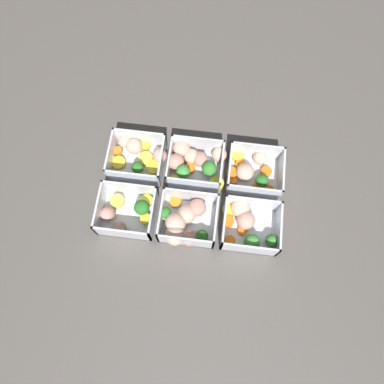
{
  "coord_description": "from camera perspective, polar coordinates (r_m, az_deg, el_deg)",
  "views": [
    {
      "loc": [
        -0.04,
        0.31,
        0.92
      ],
      "look_at": [
        0.0,
        0.0,
        0.02
      ],
      "focal_mm": 35.0,
      "sensor_mm": 36.0,
      "label": 1
    }
  ],
  "objects": [
    {
      "name": "container_near_right",
      "position": [
        1.0,
        -8.18,
        5.56
      ],
      "size": [
        0.16,
        0.13,
        0.07
      ],
      "color": "silver",
      "rests_on": "ground_plane"
    },
    {
      "name": "container_far_left",
      "position": [
        0.93,
        8.48,
        -4.84
      ],
      "size": [
        0.15,
        0.14,
        0.07
      ],
      "color": "silver",
      "rests_on": "ground_plane"
    },
    {
      "name": "container_far_right",
      "position": [
        0.95,
        -9.91,
        -3.12
      ],
      "size": [
        0.14,
        0.13,
        0.07
      ],
      "color": "silver",
      "rests_on": "ground_plane"
    },
    {
      "name": "container_near_center",
      "position": [
        0.98,
        0.35,
        4.55
      ],
      "size": [
        0.17,
        0.14,
        0.07
      ],
      "color": "silver",
      "rests_on": "ground_plane"
    },
    {
      "name": "container_far_center",
      "position": [
        0.92,
        -1.12,
        -4.59
      ],
      "size": [
        0.14,
        0.14,
        0.07
      ],
      "color": "silver",
      "rests_on": "ground_plane"
    },
    {
      "name": "container_near_left",
      "position": [
        0.98,
        9.21,
        3.12
      ],
      "size": [
        0.14,
        0.13,
        0.07
      ],
      "color": "silver",
      "rests_on": "ground_plane"
    },
    {
      "name": "ground_plane",
      "position": [
        0.97,
        0.0,
        -0.46
      ],
      "size": [
        4.0,
        4.0,
        0.0
      ],
      "primitive_type": "plane",
      "color": "#56514C"
    }
  ]
}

